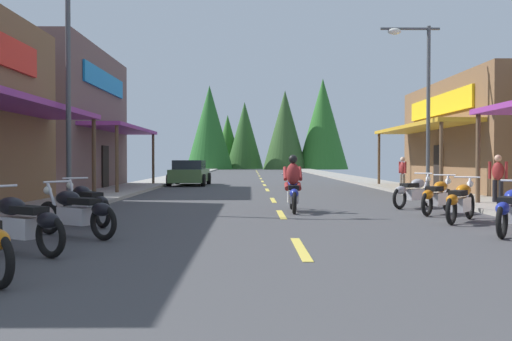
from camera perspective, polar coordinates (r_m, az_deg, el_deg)
The scene contains 19 objects.
ground at distance 35.38m, azimuth 0.72°, elevation -1.31°, with size 10.79×99.90×0.10m, color #424244.
sidewalk_left at distance 35.83m, azimuth -9.88°, elevation -1.12°, with size 2.39×99.90×0.12m, color #9E9991.
sidewalk_right at distance 36.13m, azimuth 11.22°, elevation -1.11°, with size 2.39×99.90×0.12m, color gray.
centerline_dashes at distance 38.12m, azimuth 0.62°, elevation -1.05°, with size 0.16×73.34×0.01m.
storefront_left_far at distance 29.28m, azimuth -21.10°, elevation 4.69°, with size 8.37×10.04×6.62m.
streetlamp_left at distance 16.60m, azimuth -17.09°, elevation 10.16°, with size 2.19×0.30×6.24m.
streetlamp_right at distance 22.19m, azimuth 15.98°, elevation 8.06°, with size 2.19×0.30×6.37m.
motorcycle_parked_right_3 at distance 11.99m, azimuth 24.05°, elevation -3.55°, with size 1.34×1.79×1.04m.
motorcycle_parked_right_4 at distance 13.98m, azimuth 19.73°, elevation -2.86°, with size 1.33×1.80×1.04m.
motorcycle_parked_right_5 at distance 15.79m, azimuth 17.64°, elevation -2.40°, with size 1.41×1.74×1.04m.
motorcycle_parked_right_6 at distance 17.67m, azimuth 15.44°, elevation -2.02°, with size 1.67×1.49×1.04m.
motorcycle_parked_left_2 at distance 9.47m, azimuth -22.44°, elevation -4.75°, with size 1.83×1.27×1.04m.
motorcycle_parked_left_3 at distance 11.07m, azimuth -17.50°, elevation -3.88°, with size 1.85×1.26×1.04m.
motorcycle_parked_left_4 at distance 13.06m, azimuth -16.56°, elevation -3.12°, with size 1.52×1.65×1.04m.
rider_cruising_lead at distance 15.76m, azimuth 3.70°, elevation -1.76°, with size 0.60×2.14×1.57m.
pedestrian_by_shop at distance 26.60m, azimuth 14.40°, elevation -0.11°, with size 0.35×0.55×1.56m.
pedestrian_browsing at distance 19.24m, azimuth 22.98°, elevation -0.55°, with size 0.48×0.42×1.59m.
parked_car_curbside at distance 32.16m, azimuth -6.64°, elevation -0.25°, with size 2.16×4.35×1.40m.
treeline_backdrop at distance 85.80m, azimuth 0.75°, elevation 4.06°, with size 24.08×11.40×13.51m.
Camera 1 is at (-0.82, -0.39, 1.44)m, focal length 40.12 mm.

